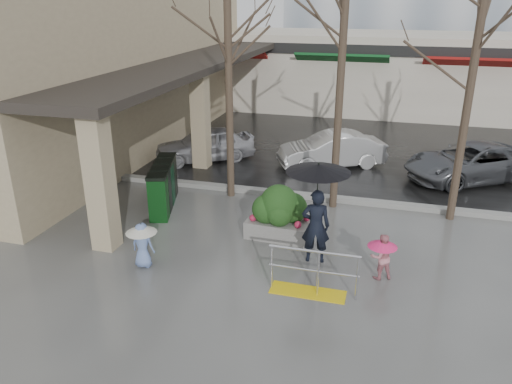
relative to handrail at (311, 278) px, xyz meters
The scene contains 20 objects.
ground 1.85m from the handrail, 138.58° to the left, with size 120.00×120.00×0.00m, color #51514F.
street_asphalt 23.24m from the handrail, 93.36° to the left, with size 120.00×36.00×0.01m, color black.
curb 5.38m from the handrail, 104.66° to the left, with size 120.00×0.30×0.15m, color gray.
near_building 14.32m from the handrail, 138.39° to the left, with size 6.00×18.00×8.00m, color tan.
canopy_slab 11.54m from the handrail, 123.81° to the left, with size 2.80×18.00×0.25m, color #2D2823.
pillar_front 5.48m from the handrail, behind, with size 0.55×0.55×3.50m, color tan.
pillar_back 9.02m from the handrail, 126.15° to the left, with size 0.55×0.55×3.50m, color tan.
storefront_row 19.25m from the handrail, 88.07° to the left, with size 34.00×6.74×4.00m.
handrail is the anchor object (origin of this frame).
tree_west 7.52m from the handrail, 124.99° to the left, with size 3.20×3.20×6.80m.
tree_midwest 6.83m from the handrail, 91.91° to the left, with size 3.20×3.20×7.00m.
tree_mideast 7.28m from the handrail, 56.81° to the left, with size 3.20×3.20×6.50m.
woman 1.81m from the handrail, 96.52° to the left, with size 1.47×1.47×2.45m.
child_pink 1.73m from the handrail, 36.72° to the left, with size 0.65×0.65×1.07m.
child_blue 3.94m from the handrail, behind, with size 0.71×0.71×1.09m.
planter 2.71m from the handrail, 117.62° to the left, with size 1.69×0.98×1.44m.
news_boxes 6.05m from the handrail, 145.58° to the left, with size 1.20×2.43×1.33m.
car_a 9.62m from the handrail, 124.32° to the left, with size 1.49×3.70×1.26m, color #B2B2B7.
car_b 8.54m from the handrail, 94.87° to the left, with size 1.33×3.82×1.26m, color silver.
car_c 9.25m from the handrail, 64.26° to the left, with size 2.09×4.53×1.26m, color #595C61.
Camera 1 is at (2.68, -10.21, 5.89)m, focal length 35.00 mm.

